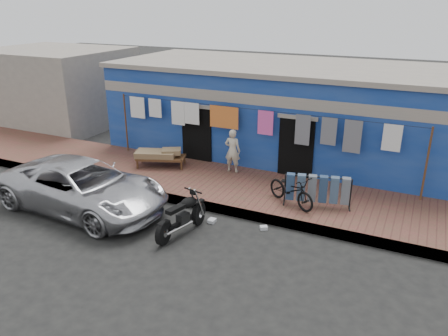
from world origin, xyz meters
TOP-DOWN VIEW (x-y plane):
  - ground at (0.00, 0.00)m, footprint 80.00×80.00m
  - sidewalk at (0.00, 3.00)m, footprint 28.00×3.00m
  - curb at (0.00, 1.55)m, footprint 28.00×0.10m
  - building at (-0.00, 6.99)m, footprint 12.20×5.20m
  - neighbor_left at (-11.00, 7.00)m, footprint 6.00×5.00m
  - clothesline at (-0.27, 4.25)m, footprint 10.06×0.06m
  - car at (-3.41, 0.16)m, footprint 5.12×2.55m
  - seated_person at (-0.63, 3.96)m, footprint 0.53×0.38m
  - bicycle at (1.81, 2.41)m, footprint 1.69×1.28m
  - motorcycle at (-0.28, 0.14)m, footprint 1.24×1.83m
  - charpoy at (-2.99, 3.40)m, footprint 2.18×1.88m
  - jeans_rack at (2.46, 2.66)m, footprint 1.99×1.17m
  - litter_a at (0.12, 0.98)m, footprint 0.20×0.16m
  - litter_b at (1.50, 1.20)m, footprint 0.23×0.21m
  - litter_c at (0.13, 0.98)m, footprint 0.17×0.22m

SIDE VIEW (x-z plane):
  - ground at x=0.00m, z-range 0.00..0.00m
  - litter_a at x=0.12m, z-range 0.00..0.08m
  - litter_c at x=0.13m, z-range 0.00..0.09m
  - litter_b at x=1.50m, z-range 0.00..0.09m
  - sidewalk at x=0.00m, z-range 0.00..0.25m
  - curb at x=0.00m, z-range 0.00..0.25m
  - motorcycle at x=-0.28m, z-range 0.00..1.03m
  - charpoy at x=-2.99m, z-range 0.25..0.81m
  - jeans_rack at x=2.46m, z-range 0.25..1.13m
  - car at x=-3.41m, z-range 0.00..1.41m
  - bicycle at x=1.81m, z-range 0.25..1.29m
  - seated_person at x=-0.63m, z-range 0.25..1.67m
  - building at x=0.00m, z-range 0.01..3.37m
  - neighbor_left at x=-11.00m, z-range 0.00..3.40m
  - clothesline at x=-0.27m, z-range 0.77..2.87m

